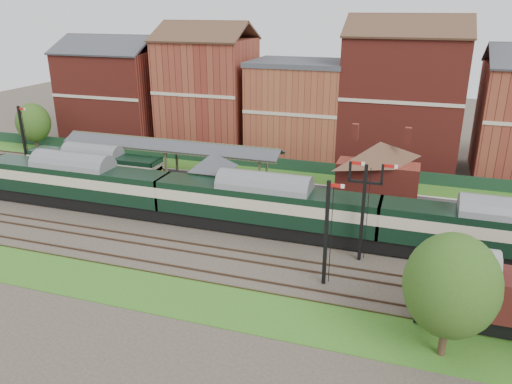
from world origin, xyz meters
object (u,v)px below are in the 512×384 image
(dmu_train, at_px, (264,205))
(platform_railcar, at_px, (94,165))
(signal_box, at_px, (214,180))
(semaphore_bracket, at_px, (364,206))

(dmu_train, height_order, platform_railcar, dmu_train)
(platform_railcar, bearing_deg, signal_box, -11.40)
(dmu_train, bearing_deg, semaphore_bracket, -15.79)
(semaphore_bracket, xyz_separation_m, platform_railcar, (-31.16, 9.00, -2.41))
(signal_box, bearing_deg, dmu_train, -27.66)
(signal_box, relative_size, semaphore_bracket, 0.73)
(dmu_train, bearing_deg, signal_box, 152.34)
(dmu_train, distance_m, platform_railcar, 23.25)
(signal_box, bearing_deg, platform_railcar, 168.60)
(signal_box, bearing_deg, semaphore_bracket, -20.92)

